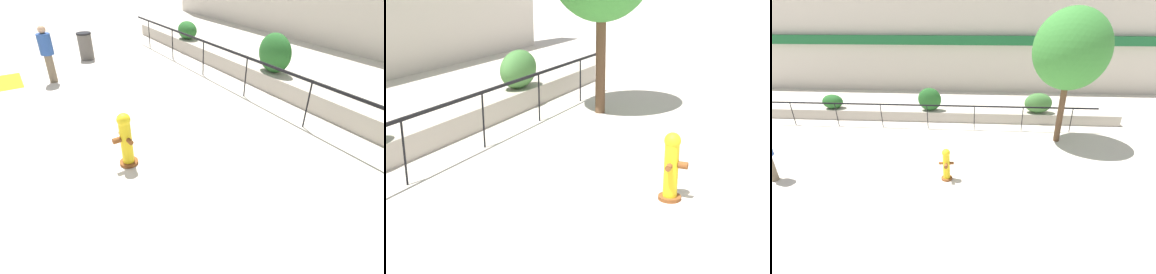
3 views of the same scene
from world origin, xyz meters
TOP-DOWN VIEW (x-y plane):
  - ground_plane at (0.00, 0.00)m, footprint 120.00×120.00m
  - planter_wall_low at (0.00, 6.00)m, footprint 18.00×0.70m
  - fence_railing_segment at (-0.00, 4.90)m, footprint 15.00×0.05m
  - hedge_bush_0 at (-5.02, 6.00)m, footprint 1.01×0.69m
  - hedge_bush_1 at (-0.08, 6.00)m, footprint 1.14×0.61m
  - fire_hydrant at (1.39, 0.86)m, footprint 0.48×0.44m
  - pedestrian at (-4.08, 0.45)m, footprint 0.56×0.56m
  - trash_bin at (-6.02, 2.04)m, footprint 0.55×0.55m

SIDE VIEW (x-z plane):
  - ground_plane at x=0.00m, z-range 0.00..0.00m
  - planter_wall_low at x=0.00m, z-range 0.00..0.50m
  - trash_bin at x=-6.02m, z-range 0.00..1.01m
  - fire_hydrant at x=1.39m, z-range 0.01..1.09m
  - hedge_bush_0 at x=-5.02m, z-range 0.50..1.21m
  - pedestrian at x=-4.08m, z-range 0.12..1.85m
  - fence_railing_segment at x=0.00m, z-range 0.44..1.59m
  - hedge_bush_1 at x=-0.08m, z-range 0.50..1.63m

